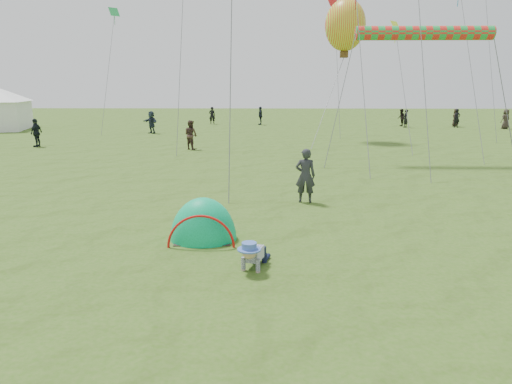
{
  "coord_description": "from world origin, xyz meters",
  "views": [
    {
      "loc": [
        -0.29,
        -9.07,
        3.55
      ],
      "look_at": [
        -0.54,
        1.99,
        1.0
      ],
      "focal_mm": 32.0,
      "sensor_mm": 36.0,
      "label": 1
    }
  ],
  "objects_px": {
    "crawling_toddler": "(253,253)",
    "popup_tent": "(204,239)",
    "standing_adult": "(305,176)",
    "balloon_kite": "(345,28)"
  },
  "relations": [
    {
      "from": "crawling_toddler",
      "to": "balloon_kite",
      "type": "height_order",
      "value": "balloon_kite"
    },
    {
      "from": "standing_adult",
      "to": "crawling_toddler",
      "type": "bearing_deg",
      "value": 79.21
    },
    {
      "from": "popup_tent",
      "to": "standing_adult",
      "type": "distance_m",
      "value": 4.64
    },
    {
      "from": "standing_adult",
      "to": "balloon_kite",
      "type": "bearing_deg",
      "value": -98.14
    },
    {
      "from": "crawling_toddler",
      "to": "popup_tent",
      "type": "bearing_deg",
      "value": 142.31
    },
    {
      "from": "standing_adult",
      "to": "balloon_kite",
      "type": "relative_size",
      "value": 0.46
    },
    {
      "from": "crawling_toddler",
      "to": "balloon_kite",
      "type": "distance_m",
      "value": 24.57
    },
    {
      "from": "crawling_toddler",
      "to": "standing_adult",
      "type": "distance_m",
      "value": 5.66
    },
    {
      "from": "balloon_kite",
      "to": "standing_adult",
      "type": "bearing_deg",
      "value": -102.52
    },
    {
      "from": "popup_tent",
      "to": "standing_adult",
      "type": "bearing_deg",
      "value": 51.45
    }
  ]
}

